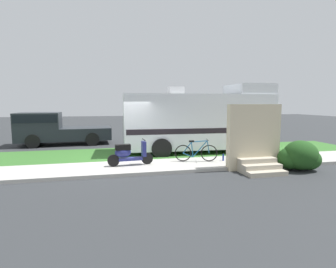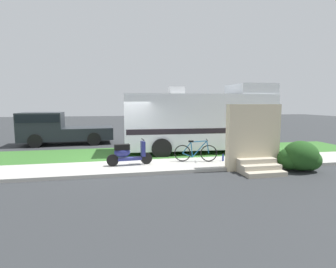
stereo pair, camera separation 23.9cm
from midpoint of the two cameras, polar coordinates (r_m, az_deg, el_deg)
name	(u,v)px [view 2 (the right image)]	position (r m, az deg, el deg)	size (l,w,h in m)	color
ground_plane	(123,162)	(11.19, -9.14, -6.02)	(80.00, 80.00, 0.00)	#2D3033
sidewalk	(123,168)	(10.01, -8.86, -7.18)	(24.00, 2.00, 0.12)	#ADAAA3
grass_strip	(122,154)	(12.65, -9.41, -4.36)	(24.00, 3.40, 0.08)	#336628
motorhome_rv	(200,120)	(13.15, 7.44, 2.93)	(7.23, 2.79, 3.35)	silver
scooter	(128,153)	(10.04, -7.94, -4.10)	(1.71, 0.50, 0.97)	black
bicycle	(196,152)	(10.65, 6.59, -3.90)	(1.67, 0.57, 0.89)	black
pickup_truck_near	(56,128)	(16.89, -22.47, 1.28)	(5.30, 2.41, 1.89)	#1E2328
porch_steps	(254,144)	(10.09, 18.72, -2.09)	(2.00, 1.26, 2.40)	#B2A893
bush_by_porch	(300,157)	(10.73, 27.04, -4.47)	(1.51, 1.13, 1.07)	#1E4719
bottle_green	(260,156)	(11.87, 19.74, -4.49)	(0.07, 0.07, 0.24)	#19722D
bottle_spare	(223,158)	(10.99, 12.33, -5.00)	(0.07, 0.07, 0.30)	navy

